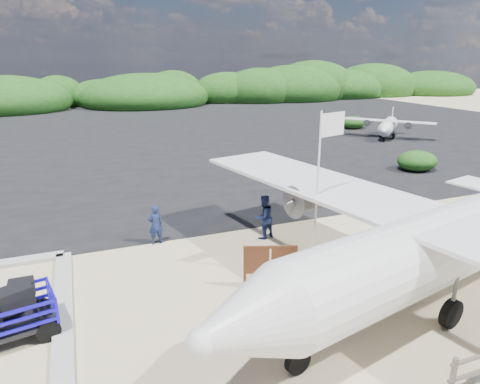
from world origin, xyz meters
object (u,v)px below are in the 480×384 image
object	(u,v)px
baggage_cart	(4,342)
aircraft_large	(287,144)
crew_a	(155,225)
crew_b	(264,217)
flagpole	(312,275)
signboard	(270,287)

from	to	relation	value
baggage_cart	aircraft_large	xyz separation A→B (m)	(18.30, 20.10, 0.00)
baggage_cart	aircraft_large	world-z (taller)	aircraft_large
baggage_cart	crew_a	distance (m)	6.53
crew_b	aircraft_large	size ratio (longest dim) A/B	0.10
flagpole	signboard	distance (m)	1.64
baggage_cart	signboard	size ratio (longest dim) A/B	1.58
signboard	crew_b	bearing A→B (deg)	88.54
crew_a	flagpole	bearing A→B (deg)	125.82
flagpole	baggage_cart	bearing A→B (deg)	-178.80
baggage_cart	aircraft_large	bearing A→B (deg)	36.39
baggage_cart	crew_b	bearing A→B (deg)	10.75
signboard	flagpole	bearing A→B (deg)	26.88
baggage_cart	crew_b	size ratio (longest dim) A/B	1.57
aircraft_large	signboard	bearing A→B (deg)	48.73
signboard	crew_b	xyz separation A→B (m)	(1.38, 3.52, 0.87)
flagpole	signboard	xyz separation A→B (m)	(-1.63, -0.20, 0.00)
flagpole	crew_a	bearing A→B (deg)	134.64
flagpole	crew_b	bearing A→B (deg)	94.22
baggage_cart	crew_a	world-z (taller)	crew_a
flagpole	aircraft_large	distance (m)	22.01
flagpole	crew_b	size ratio (longest dim) A/B	3.04
signboard	crew_b	world-z (taller)	crew_b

